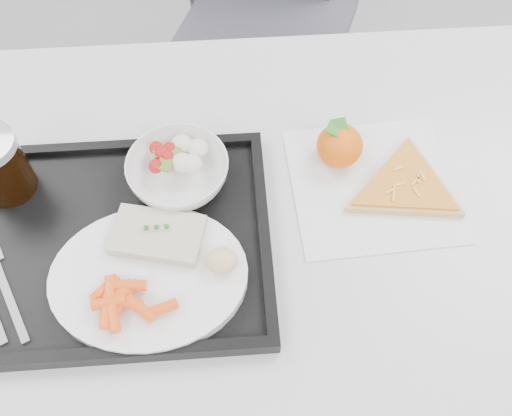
# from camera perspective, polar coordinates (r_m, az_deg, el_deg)

# --- Properties ---
(table) EXTENTS (1.20, 0.80, 0.75)m
(table) POSITION_cam_1_polar(r_m,az_deg,el_deg) (0.91, -1.94, -3.82)
(table) COLOR #ADADAF
(table) RESTS_ON ground
(tray) EXTENTS (0.45, 0.35, 0.03)m
(tray) POSITION_cam_1_polar(r_m,az_deg,el_deg) (0.85, -14.04, -3.40)
(tray) COLOR black
(tray) RESTS_ON table
(dinner_plate) EXTENTS (0.27, 0.27, 0.02)m
(dinner_plate) POSITION_cam_1_polar(r_m,az_deg,el_deg) (0.79, -10.64, -6.81)
(dinner_plate) COLOR white
(dinner_plate) RESTS_ON tray
(fish_fillet) EXTENTS (0.14, 0.10, 0.02)m
(fish_fillet) POSITION_cam_1_polar(r_m,az_deg,el_deg) (0.80, -9.80, -2.66)
(fish_fillet) COLOR beige
(fish_fillet) RESTS_ON dinner_plate
(bread_roll) EXTENTS (0.05, 0.04, 0.03)m
(bread_roll) POSITION_cam_1_polar(r_m,az_deg,el_deg) (0.77, -3.45, -5.26)
(bread_roll) COLOR #E9D088
(bread_roll) RESTS_ON dinner_plate
(salad_bowl) EXTENTS (0.15, 0.15, 0.05)m
(salad_bowl) POSITION_cam_1_polar(r_m,az_deg,el_deg) (0.86, -7.77, 3.60)
(salad_bowl) COLOR white
(salad_bowl) RESTS_ON tray
(napkin) EXTENTS (0.26, 0.25, 0.00)m
(napkin) POSITION_cam_1_polar(r_m,az_deg,el_deg) (0.90, 11.61, 2.29)
(napkin) COLOR white
(napkin) RESTS_ON table
(tangerine) EXTENTS (0.09, 0.09, 0.07)m
(tangerine) POSITION_cam_1_polar(r_m,az_deg,el_deg) (0.90, 8.36, 6.21)
(tangerine) COLOR orange
(tangerine) RESTS_ON napkin
(pizza_slice) EXTENTS (0.27, 0.27, 0.02)m
(pizza_slice) POSITION_cam_1_polar(r_m,az_deg,el_deg) (0.90, 14.72, 2.12)
(pizza_slice) COLOR #E0C269
(pizza_slice) RESTS_ON napkin
(carrot_pile) EXTENTS (0.12, 0.08, 0.02)m
(carrot_pile) POSITION_cam_1_polar(r_m,az_deg,el_deg) (0.76, -13.25, -8.94)
(carrot_pile) COLOR #FF5616
(carrot_pile) RESTS_ON dinner_plate
(salad_contents) EXTENTS (0.09, 0.07, 0.03)m
(salad_contents) POSITION_cam_1_polar(r_m,az_deg,el_deg) (0.87, -7.82, 5.31)
(salad_contents) COLOR #AA1513
(salad_contents) RESTS_ON salad_bowl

